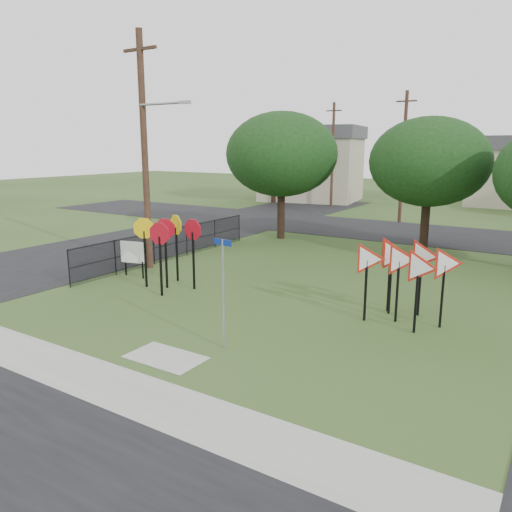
{
  "coord_description": "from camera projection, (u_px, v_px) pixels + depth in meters",
  "views": [
    {
      "loc": [
        8.41,
        -11.21,
        5.34
      ],
      "look_at": [
        -0.69,
        3.0,
        1.6
      ],
      "focal_mm": 35.0,
      "sensor_mm": 36.0,
      "label": 1
    }
  ],
  "objects": [
    {
      "name": "ground",
      "position": [
        221.0,
        330.0,
        14.8
      ],
      "size": [
        140.0,
        140.0,
        0.0
      ],
      "primitive_type": "plane",
      "color": "#2C4A1B"
    },
    {
      "name": "sidewalk",
      "position": [
        111.0,
        385.0,
        11.34
      ],
      "size": [
        30.0,
        1.6,
        0.02
      ],
      "primitive_type": "cube",
      "color": "#989990",
      "rests_on": "ground"
    },
    {
      "name": "planting_strip",
      "position": [
        66.0,
        408.0,
        10.36
      ],
      "size": [
        30.0,
        0.8,
        0.02
      ],
      "primitive_type": "cube",
      "color": "#2C4A1B",
      "rests_on": "ground"
    },
    {
      "name": "street_left",
      "position": [
        159.0,
        238.0,
        29.34
      ],
      "size": [
        8.0,
        50.0,
        0.02
      ],
      "primitive_type": "cube",
      "color": "black",
      "rests_on": "ground"
    },
    {
      "name": "street_far",
      "position": [
        411.0,
        233.0,
        31.24
      ],
      "size": [
        60.0,
        8.0,
        0.02
      ],
      "primitive_type": "cube",
      "color": "black",
      "rests_on": "ground"
    },
    {
      "name": "curb_pad",
      "position": [
        166.0,
        358.0,
        12.82
      ],
      "size": [
        2.0,
        1.2,
        0.02
      ],
      "primitive_type": "cube",
      "color": "#989990",
      "rests_on": "ground"
    },
    {
      "name": "street_name_sign",
      "position": [
        223.0,
        287.0,
        13.09
      ],
      "size": [
        0.61,
        0.11,
        2.99
      ],
      "color": "#93969B",
      "rests_on": "ground"
    },
    {
      "name": "stop_sign_cluster",
      "position": [
        168.0,
        237.0,
        18.74
      ],
      "size": [
        2.52,
        2.11,
        2.71
      ],
      "color": "black",
      "rests_on": "ground"
    },
    {
      "name": "yield_sign_cluster",
      "position": [
        404.0,
        262.0,
        15.22
      ],
      "size": [
        3.11,
        1.68,
        2.53
      ],
      "color": "black",
      "rests_on": "ground"
    },
    {
      "name": "info_board",
      "position": [
        133.0,
        254.0,
        20.57
      ],
      "size": [
        1.17,
        0.31,
        1.49
      ],
      "color": "black",
      "rests_on": "ground"
    },
    {
      "name": "utility_pole_main",
      "position": [
        145.0,
        149.0,
        21.18
      ],
      "size": [
        3.55,
        0.33,
        10.0
      ],
      "color": "#482E21",
      "rests_on": "ground"
    },
    {
      "name": "far_pole_a",
      "position": [
        403.0,
        157.0,
        34.59
      ],
      "size": [
        1.4,
        0.24,
        9.0
      ],
      "color": "#482E21",
      "rests_on": "ground"
    },
    {
      "name": "far_pole_c",
      "position": [
        333.0,
        154.0,
        43.74
      ],
      "size": [
        1.4,
        0.24,
        9.0
      ],
      "color": "#482E21",
      "rests_on": "ground"
    },
    {
      "name": "fence_run",
      "position": [
        171.0,
        243.0,
        23.77
      ],
      "size": [
        0.05,
        11.55,
        1.5
      ],
      "color": "black",
      "rests_on": "ground"
    },
    {
      "name": "house_left",
      "position": [
        312.0,
        163.0,
        49.34
      ],
      "size": [
        10.58,
        8.88,
        7.2
      ],
      "color": "#B6AE92",
      "rests_on": "ground"
    },
    {
      "name": "tree_near_left",
      "position": [
        282.0,
        154.0,
        28.42
      ],
      "size": [
        6.4,
        6.4,
        7.27
      ],
      "color": "black",
      "rests_on": "ground"
    },
    {
      "name": "tree_near_mid",
      "position": [
        429.0,
        162.0,
        25.1
      ],
      "size": [
        6.0,
        6.0,
        6.8
      ],
      "color": "black",
      "rests_on": "ground"
    },
    {
      "name": "tree_far_left",
      "position": [
        274.0,
        148.0,
        46.77
      ],
      "size": [
        6.8,
        6.8,
        7.73
      ],
      "color": "black",
      "rests_on": "ground"
    }
  ]
}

